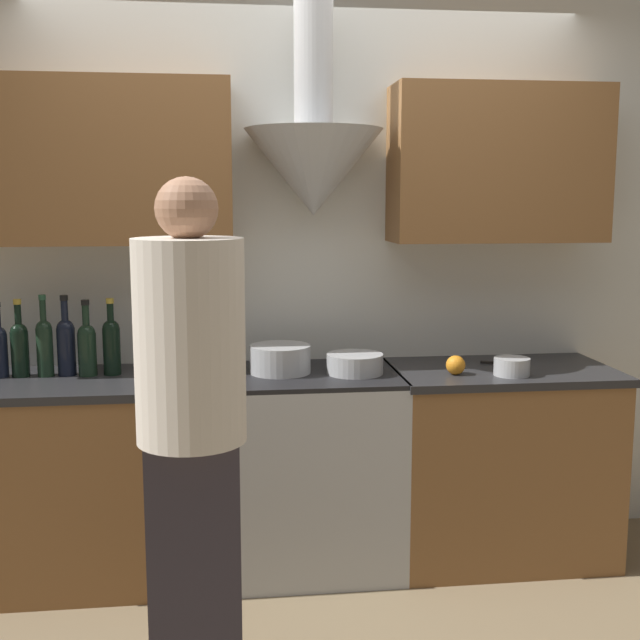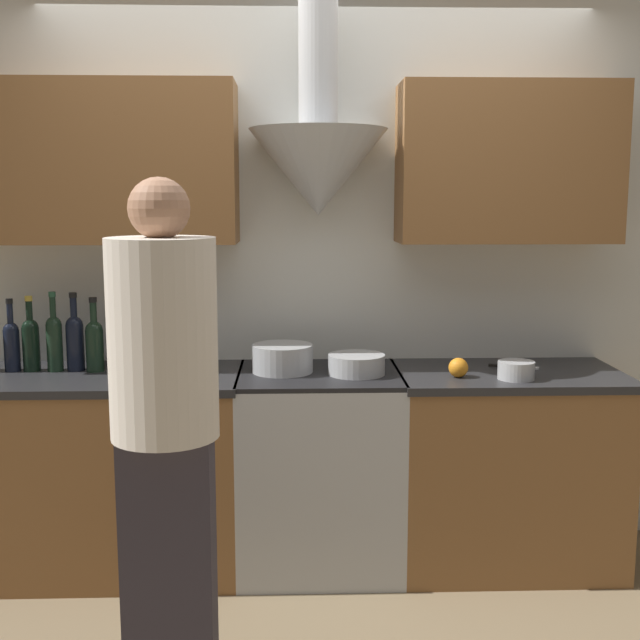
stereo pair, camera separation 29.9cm
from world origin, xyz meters
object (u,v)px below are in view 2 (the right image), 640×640
Objects in this scene: wine_bottle_2 at (31,341)px; stock_pot at (283,358)px; wine_bottle_3 at (54,340)px; wine_bottle_5 at (95,342)px; wine_bottle_4 at (75,339)px; mixing_bowl at (357,364)px; stove_range at (319,468)px; orange_fruit at (458,368)px; wine_bottle_1 at (12,343)px; saucepan at (516,370)px; person_foreground_left at (166,428)px; wine_bottle_6 at (118,340)px.

wine_bottle_2 reaches higher than stock_pot.
wine_bottle_3 is 1.07× the size of wine_bottle_5.
wine_bottle_4 is 1.26m from mixing_bowl.
orange_fruit is at bearing -10.87° from stove_range.
stove_range is 2.54× the size of wine_bottle_4.
orange_fruit is at bearing -6.09° from wine_bottle_3.
wine_bottle_1 is at bearing 175.53° from mixing_bowl.
orange_fruit is 0.54× the size of saucepan.
saucepan is at bearing -6.42° from wine_bottle_2.
wine_bottle_4 is (0.09, 0.01, -0.00)m from wine_bottle_3.
wine_bottle_3 is 0.09m from wine_bottle_4.
person_foreground_left is at bearing -123.62° from mixing_bowl.
wine_bottle_3 is at bearing 179.81° from wine_bottle_6.
wine_bottle_5 is 0.10m from wine_bottle_6.
mixing_bowl is at bearing -6.09° from wine_bottle_6.
saucepan is at bearing -6.61° from wine_bottle_3.
wine_bottle_4 reaches higher than stove_range.
wine_bottle_2 is (0.08, -0.00, 0.01)m from wine_bottle_1.
wine_bottle_4 reaches higher than stock_pot.
orange_fruit is (1.87, -0.19, -0.09)m from wine_bottle_2.
wine_bottle_4 is at bearing 0.86° from wine_bottle_1.
wine_bottle_2 is 0.28m from wine_bottle_5.
person_foreground_left reaches higher than stock_pot.
wine_bottle_4 is 1.41× the size of mixing_bowl.
person_foreground_left is at bearing -108.05° from stock_pot.
stove_range is at bearing 169.13° from orange_fruit.
person_foreground_left reaches higher than wine_bottle_3.
wine_bottle_6 is at bearing -0.81° from wine_bottle_1.
wine_bottle_1 reaches higher than orange_fruit.
orange_fruit is at bearing 40.25° from person_foreground_left.
wine_bottle_6 reaches higher than saucepan.
orange_fruit is 0.24m from saucepan.
person_foreground_left is (-0.51, -1.05, 0.50)m from stove_range.
wine_bottle_4 is (0.19, 0.00, 0.01)m from wine_bottle_2.
wine_bottle_6 is (0.39, -0.01, 0.00)m from wine_bottle_2.
wine_bottle_6 is 1.35× the size of mixing_bowl.
wine_bottle_5 is at bearing -3.34° from wine_bottle_3.
wine_bottle_4 is (0.28, 0.00, 0.01)m from wine_bottle_1.
wine_bottle_4 is 4.14× the size of orange_fruit.
wine_bottle_4 is 0.20× the size of person_foreground_left.
wine_bottle_1 is 0.28m from wine_bottle_4.
wine_bottle_1 is at bearing 179.19° from wine_bottle_6.
orange_fruit is at bearing -5.67° from wine_bottle_1.
wine_bottle_3 reaches higher than stove_range.
wine_bottle_4 is 2.25× the size of saucepan.
person_foreground_left reaches higher than wine_bottle_5.
wine_bottle_3 is 0.18m from wine_bottle_5.
wine_bottle_1 is 1.21× the size of stock_pot.
wine_bottle_4 is 0.93m from stock_pot.
wine_bottle_6 is 1.50m from orange_fruit.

